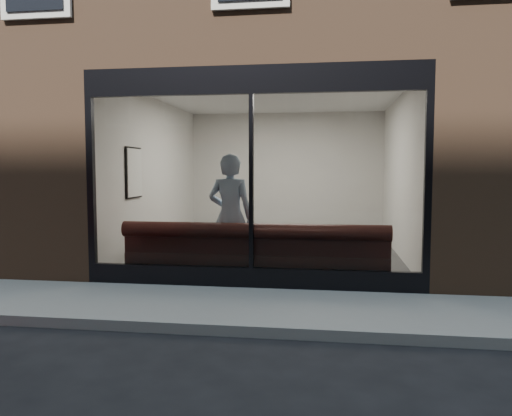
# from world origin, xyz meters

# --- Properties ---
(ground) EXTENTS (120.00, 120.00, 0.00)m
(ground) POSITION_xyz_m (0.00, 0.00, 0.00)
(ground) COLOR black
(ground) RESTS_ON ground
(sidewalk_near) EXTENTS (40.00, 2.00, 0.01)m
(sidewalk_near) POSITION_xyz_m (0.00, 1.00, 0.01)
(sidewalk_near) COLOR gray
(sidewalk_near) RESTS_ON ground
(kerb_near) EXTENTS (40.00, 0.10, 0.12)m
(kerb_near) POSITION_xyz_m (0.00, -0.05, 0.06)
(kerb_near) COLOR gray
(kerb_near) RESTS_ON ground
(host_building_pier_left) EXTENTS (2.50, 12.00, 3.20)m
(host_building_pier_left) POSITION_xyz_m (-3.75, 8.00, 1.60)
(host_building_pier_left) COLOR brown
(host_building_pier_left) RESTS_ON ground
(host_building_pier_right) EXTENTS (2.50, 12.00, 3.20)m
(host_building_pier_right) POSITION_xyz_m (3.75, 8.00, 1.60)
(host_building_pier_right) COLOR brown
(host_building_pier_right) RESTS_ON ground
(host_building_backfill) EXTENTS (5.00, 6.00, 3.20)m
(host_building_backfill) POSITION_xyz_m (0.00, 11.00, 1.60)
(host_building_backfill) COLOR brown
(host_building_backfill) RESTS_ON ground
(cafe_floor) EXTENTS (6.00, 6.00, 0.00)m
(cafe_floor) POSITION_xyz_m (0.00, 5.00, 0.02)
(cafe_floor) COLOR #2D2D30
(cafe_floor) RESTS_ON ground
(cafe_ceiling) EXTENTS (6.00, 6.00, 0.00)m
(cafe_ceiling) POSITION_xyz_m (0.00, 5.00, 3.19)
(cafe_ceiling) COLOR white
(cafe_ceiling) RESTS_ON host_building_upper
(cafe_wall_back) EXTENTS (5.00, 0.00, 5.00)m
(cafe_wall_back) POSITION_xyz_m (0.00, 7.99, 1.60)
(cafe_wall_back) COLOR silver
(cafe_wall_back) RESTS_ON ground
(cafe_wall_left) EXTENTS (0.00, 6.00, 6.00)m
(cafe_wall_left) POSITION_xyz_m (-2.49, 5.00, 1.60)
(cafe_wall_left) COLOR silver
(cafe_wall_left) RESTS_ON ground
(cafe_wall_right) EXTENTS (0.00, 6.00, 6.00)m
(cafe_wall_right) POSITION_xyz_m (2.49, 5.00, 1.60)
(cafe_wall_right) COLOR silver
(cafe_wall_right) RESTS_ON ground
(storefront_kick) EXTENTS (5.00, 0.10, 0.30)m
(storefront_kick) POSITION_xyz_m (0.00, 2.05, 0.15)
(storefront_kick) COLOR black
(storefront_kick) RESTS_ON ground
(storefront_header) EXTENTS (5.00, 0.10, 0.40)m
(storefront_header) POSITION_xyz_m (0.00, 2.05, 3.00)
(storefront_header) COLOR black
(storefront_header) RESTS_ON host_building_upper
(storefront_mullion) EXTENTS (0.06, 0.10, 2.50)m
(storefront_mullion) POSITION_xyz_m (0.00, 2.05, 1.55)
(storefront_mullion) COLOR black
(storefront_mullion) RESTS_ON storefront_kick
(storefront_glass) EXTENTS (4.80, 0.00, 4.80)m
(storefront_glass) POSITION_xyz_m (0.00, 2.02, 1.55)
(storefront_glass) COLOR white
(storefront_glass) RESTS_ON storefront_kick
(banquette) EXTENTS (4.00, 0.55, 0.45)m
(banquette) POSITION_xyz_m (0.00, 2.45, 0.23)
(banquette) COLOR #3C1617
(banquette) RESTS_ON cafe_floor
(person) EXTENTS (0.77, 0.54, 1.98)m
(person) POSITION_xyz_m (-0.44, 2.72, 0.99)
(person) COLOR #A3BFDE
(person) RESTS_ON cafe_floor
(cafe_table_left) EXTENTS (0.74, 0.74, 0.04)m
(cafe_table_left) POSITION_xyz_m (-1.66, 3.49, 0.74)
(cafe_table_left) COLOR #331E13
(cafe_table_left) RESTS_ON cafe_floor
(cafe_table_right) EXTENTS (0.71, 0.71, 0.05)m
(cafe_table_right) POSITION_xyz_m (0.77, 3.46, 0.74)
(cafe_table_right) COLOR #331E13
(cafe_table_right) RESTS_ON cafe_floor
(cafe_chair_left) EXTENTS (0.57, 0.57, 0.04)m
(cafe_chair_left) POSITION_xyz_m (-0.52, 4.19, 0.24)
(cafe_chair_left) COLOR #331E13
(cafe_chair_left) RESTS_ON cafe_floor
(wall_poster) EXTENTS (0.02, 0.66, 0.88)m
(wall_poster) POSITION_xyz_m (-2.45, 3.76, 1.67)
(wall_poster) COLOR white
(wall_poster) RESTS_ON cafe_wall_left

